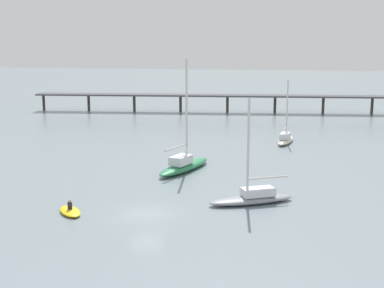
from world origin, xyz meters
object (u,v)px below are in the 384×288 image
object	(u,v)px
sailboat_gray	(253,196)
dinghy_yellow	(70,211)
pier	(302,91)
sailboat_green	(184,164)
sailboat_cream	(285,138)

from	to	relation	value
sailboat_gray	dinghy_yellow	size ratio (longest dim) A/B	2.67
pier	dinghy_yellow	distance (m)	64.37
dinghy_yellow	sailboat_green	bearing A→B (deg)	67.43
pier	sailboat_green	distance (m)	48.27
pier	sailboat_cream	bearing A→B (deg)	-95.70
sailboat_green	dinghy_yellow	world-z (taller)	sailboat_green
pier	sailboat_gray	xyz separation A→B (m)	(-5.60, -56.12, -3.53)
dinghy_yellow	sailboat_gray	bearing A→B (deg)	20.16
sailboat_green	dinghy_yellow	bearing A→B (deg)	-112.57
sailboat_green	dinghy_yellow	distance (m)	16.19
pier	sailboat_gray	bearing A→B (deg)	-95.69
pier	dinghy_yellow	xyz separation A→B (m)	(-19.49, -61.22, -3.92)
sailboat_green	sailboat_cream	xyz separation A→B (m)	(10.36, 16.99, -0.11)
sailboat_cream	dinghy_yellow	world-z (taller)	sailboat_cream
pier	dinghy_yellow	size ratio (longest dim) A/B	21.93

